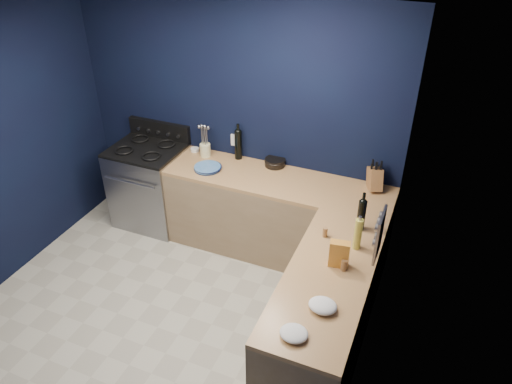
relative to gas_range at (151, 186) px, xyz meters
The scene contains 27 objects.
floor 1.76m from the gas_range, 56.78° to the right, with size 3.50×3.50×0.02m, color #ABA796.
ceiling 2.74m from the gas_range, 56.78° to the right, with size 3.50×3.50×0.02m, color silver.
wall_back 1.30m from the gas_range, 20.08° to the left, with size 3.50×0.02×2.60m, color black.
wall_right 3.16m from the gas_range, 27.83° to the right, with size 0.02×3.50×2.60m, color black.
cab_back 1.53m from the gas_range, ahead, with size 2.30×0.63×0.86m, color #897053.
top_back 1.59m from the gas_range, ahead, with size 2.30×0.63×0.04m, color brown.
cab_right 2.62m from the gas_range, 25.64° to the right, with size 0.63×1.67×0.86m, color #897053.
top_right 2.66m from the gas_range, 25.64° to the right, with size 0.63×1.67×0.04m, color brown.
gas_range is the anchor object (origin of this frame).
oven_door 0.32m from the gas_range, 90.00° to the right, with size 0.59×0.02×0.42m, color black.
cooktop 0.48m from the gas_range, ahead, with size 0.76×0.66×0.03m, color black.
backguard 0.65m from the gas_range, 90.00° to the left, with size 0.76×0.06×0.20m, color black.
spice_panel 2.89m from the gas_range, 18.08° to the right, with size 0.02×0.28×0.38m, color gray.
wall_outlet 1.16m from the gas_range, 18.88° to the left, with size 0.09×0.02×0.13m, color white.
plate_stack 0.92m from the gas_range, ahead, with size 0.27×0.27×0.03m, color teal.
ramekin 0.70m from the gas_range, 25.79° to the left, with size 0.09×0.09×0.04m, color white.
utensil_crock 0.84m from the gas_range, 15.70° to the left, with size 0.11×0.11×0.14m, color beige.
wine_bottle_back 1.19m from the gas_range, 15.25° to the left, with size 0.08×0.08×0.32m, color black.
lemon_basket 1.51m from the gas_range, 10.87° to the left, with size 0.21×0.21×0.08m, color black.
knife_block 2.51m from the gas_range, ahead, with size 0.11×0.19×0.21m, color brown.
wine_bottle_right 2.57m from the gas_range, 10.99° to the right, with size 0.07×0.07×0.29m, color black.
oil_bottle 2.66m from the gas_range, 16.42° to the right, with size 0.06×0.06×0.28m, color #A9A139.
spice_jar_near 2.37m from the gas_range, 17.27° to the right, with size 0.04×0.04×0.09m, color olive.
spice_jar_far 2.71m from the gas_range, 22.73° to the right, with size 0.05×0.05×0.10m, color olive.
crouton_bag 2.66m from the gas_range, 22.52° to the right, with size 0.15×0.07×0.22m, color #B63424.
towel_front 2.88m from the gas_range, 31.51° to the right, with size 0.20×0.17×0.07m, color white.
towel_end 2.96m from the gas_range, 37.65° to the right, with size 0.19×0.17×0.06m, color white.
Camera 1 is at (1.98, -2.43, 3.40)m, focal length 33.87 mm.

